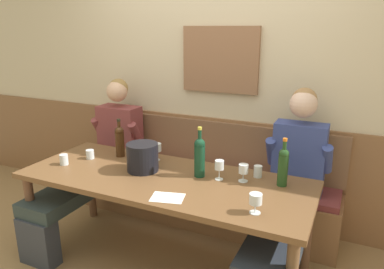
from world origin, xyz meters
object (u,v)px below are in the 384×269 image
(wine_bottle_green_tall, at_px, (200,156))
(water_tumbler_left, at_px, (64,160))
(wine_bottle_amber_mid, at_px, (120,140))
(water_tumbler_center, at_px, (90,154))
(person_center_right_seat, at_px, (289,191))
(wine_glass_near_bucket, at_px, (156,148))
(water_tumbler_right, at_px, (258,171))
(wine_glass_mid_right, at_px, (243,170))
(ice_bucket, at_px, (143,157))
(wine_bottle_clear_water, at_px, (283,166))
(person_left_seat, at_px, (98,157))
(wall_bench, at_px, (202,193))
(dining_table, at_px, (164,187))
(wine_glass_center_front, at_px, (256,200))
(wine_glass_left_end, at_px, (219,166))

(wine_bottle_green_tall, xyz_separation_m, water_tumbler_left, (-1.07, -0.24, -0.12))
(wine_bottle_amber_mid, bearing_deg, water_tumbler_center, -140.42)
(person_center_right_seat, distance_m, wine_glass_near_bucket, 1.09)
(wine_glass_near_bucket, relative_size, water_tumbler_right, 1.67)
(wine_glass_mid_right, bearing_deg, ice_bucket, -170.40)
(wine_bottle_clear_water, distance_m, water_tumbler_center, 1.57)
(person_left_seat, bearing_deg, water_tumbler_right, -1.88)
(wall_bench, bearing_deg, water_tumbler_left, -135.44)
(dining_table, relative_size, wine_glass_center_front, 17.45)
(wine_bottle_clear_water, height_order, water_tumbler_left, wine_bottle_clear_water)
(person_left_seat, xyz_separation_m, wine_glass_center_front, (1.63, -0.58, 0.18))
(wine_glass_left_end, xyz_separation_m, water_tumbler_center, (-1.13, -0.05, -0.07))
(wine_bottle_clear_water, relative_size, water_tumbler_center, 4.53)
(wine_glass_mid_right, bearing_deg, wine_bottle_clear_water, 9.73)
(wine_bottle_clear_water, distance_m, wine_glass_left_end, 0.44)
(person_left_seat, relative_size, wine_glass_center_front, 10.61)
(person_left_seat, relative_size, wine_glass_near_bucket, 9.10)
(wine_glass_left_end, bearing_deg, wine_bottle_amber_mid, 173.33)
(wine_glass_near_bucket, relative_size, water_tumbler_center, 1.90)
(wine_glass_center_front, bearing_deg, wall_bench, 128.28)
(wine_bottle_amber_mid, height_order, wine_glass_near_bucket, wine_bottle_amber_mid)
(person_left_seat, xyz_separation_m, water_tumbler_left, (0.04, -0.46, 0.14))
(wine_bottle_green_tall, distance_m, wine_bottle_clear_water, 0.59)
(wine_glass_left_end, bearing_deg, person_center_right_seat, 23.97)
(wine_bottle_amber_mid, xyz_separation_m, wine_glass_mid_right, (1.10, -0.07, -0.05))
(person_center_right_seat, height_order, wine_glass_center_front, person_center_right_seat)
(person_center_right_seat, height_order, ice_bucket, person_center_right_seat)
(wine_bottle_amber_mid, bearing_deg, ice_bucket, -29.22)
(person_center_right_seat, bearing_deg, wine_glass_near_bucket, -177.25)
(person_center_right_seat, height_order, wine_bottle_green_tall, person_center_right_seat)
(wine_glass_center_front, bearing_deg, water_tumbler_center, 167.90)
(wine_glass_mid_right, bearing_deg, water_tumbler_center, -175.91)
(water_tumbler_center, bearing_deg, person_center_right_seat, 9.14)
(wall_bench, xyz_separation_m, wine_bottle_amber_mid, (-0.55, -0.47, 0.58))
(wine_glass_near_bucket, bearing_deg, wine_bottle_clear_water, -3.70)
(wine_bottle_amber_mid, relative_size, water_tumbler_left, 3.89)
(ice_bucket, bearing_deg, wall_bench, 72.85)
(wine_bottle_amber_mid, height_order, water_tumbler_left, wine_bottle_amber_mid)
(person_center_right_seat, xyz_separation_m, wine_glass_near_bucket, (-1.07, -0.05, 0.19))
(wine_glass_near_bucket, bearing_deg, person_left_seat, 175.02)
(wine_bottle_green_tall, xyz_separation_m, water_tumbler_center, (-0.97, -0.05, -0.12))
(person_center_right_seat, distance_m, wine_glass_left_end, 0.54)
(wine_glass_mid_right, bearing_deg, wall_bench, 135.56)
(water_tumbler_center, distance_m, water_tumbler_right, 1.38)
(wall_bench, distance_m, water_tumbler_right, 0.89)
(water_tumbler_center, height_order, water_tumbler_right, water_tumbler_right)
(wine_glass_near_bucket, bearing_deg, wine_glass_left_end, -14.35)
(wine_bottle_clear_water, bearing_deg, wine_glass_center_front, -97.80)
(water_tumbler_right, bearing_deg, wall_bench, 146.11)
(person_center_right_seat, height_order, wine_bottle_amber_mid, person_center_right_seat)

